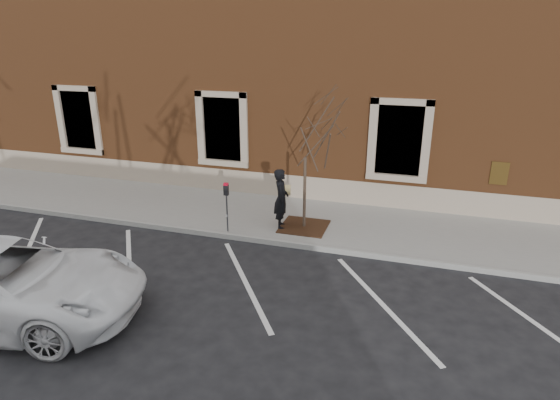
% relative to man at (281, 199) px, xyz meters
% --- Properties ---
extents(ground, '(120.00, 120.00, 0.00)m').
position_rel_man_xyz_m(ground, '(0.05, -0.86, -1.04)').
color(ground, '#28282B').
rests_on(ground, ground).
extents(sidewalk_near, '(40.00, 3.50, 0.15)m').
position_rel_man_xyz_m(sidewalk_near, '(0.05, 0.89, -0.97)').
color(sidewalk_near, '#9E9A94').
rests_on(sidewalk_near, ground).
extents(curb_near, '(40.00, 0.12, 0.15)m').
position_rel_man_xyz_m(curb_near, '(0.05, -0.91, -0.97)').
color(curb_near, '#9E9E99').
rests_on(curb_near, ground).
extents(parking_stripes, '(28.00, 4.40, 0.01)m').
position_rel_man_xyz_m(parking_stripes, '(0.05, -3.06, -1.04)').
color(parking_stripes, silver).
rests_on(parking_stripes, ground).
extents(building_civic, '(40.00, 8.62, 8.00)m').
position_rel_man_xyz_m(building_civic, '(0.05, 6.88, 2.95)').
color(building_civic, brown).
rests_on(building_civic, ground).
extents(man, '(0.60, 0.75, 1.78)m').
position_rel_man_xyz_m(man, '(0.00, 0.00, 0.00)').
color(man, black).
rests_on(man, sidewalk_near).
extents(parking_meter, '(0.13, 0.10, 1.47)m').
position_rel_man_xyz_m(parking_meter, '(-1.39, -0.74, 0.13)').
color(parking_meter, '#595B60').
rests_on(parking_meter, sidewalk_near).
extents(tree_grate, '(1.34, 1.34, 0.03)m').
position_rel_man_xyz_m(tree_grate, '(0.64, 0.21, -0.88)').
color(tree_grate, '#3C2113').
rests_on(tree_grate, sidewalk_near).
extents(sapling, '(2.32, 2.32, 3.87)m').
position_rel_man_xyz_m(sapling, '(0.64, 0.21, 1.81)').
color(sapling, brown).
rests_on(sapling, sidewalk_near).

